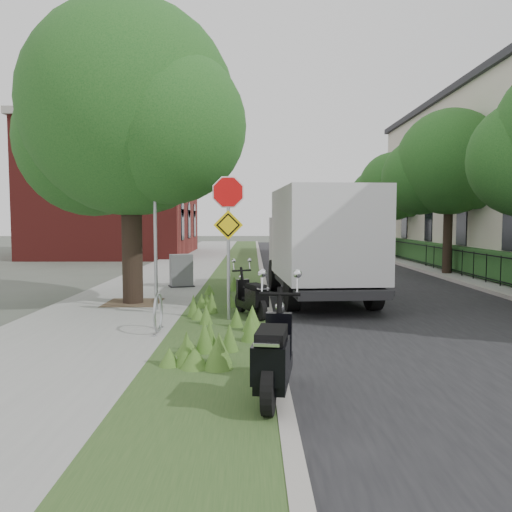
{
  "coord_description": "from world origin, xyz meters",
  "views": [
    {
      "loc": [
        -0.87,
        -10.1,
        2.28
      ],
      "look_at": [
        -0.79,
        3.39,
        1.3
      ],
      "focal_mm": 35.0,
      "sensor_mm": 36.0,
      "label": 1
    }
  ],
  "objects": [
    {
      "name": "scooter_near",
      "position": [
        -0.86,
        0.84,
        0.49
      ],
      "size": [
        0.78,
        1.51,
        0.76
      ],
      "color": "black",
      "rests_on": "ground"
    },
    {
      "name": "far_tree_b",
      "position": [
        6.94,
        10.05,
        4.37
      ],
      "size": [
        4.83,
        4.31,
        6.56
      ],
      "color": "black",
      "rests_on": "ground"
    },
    {
      "name": "bare_post",
      "position": [
        -3.2,
        1.8,
        2.12
      ],
      "size": [
        0.08,
        0.08,
        4.0
      ],
      "color": "#A5A8AD",
      "rests_on": "ground"
    },
    {
      "name": "ground",
      "position": [
        0.0,
        0.0,
        0.0
      ],
      "size": [
        120.0,
        120.0,
        0.0
      ],
      "primitive_type": "plane",
      "color": "#4C5147",
      "rests_on": "ground"
    },
    {
      "name": "verge",
      "position": [
        -1.5,
        10.0,
        0.06
      ],
      "size": [
        2.0,
        60.0,
        0.12
      ],
      "primitive_type": "cube",
      "color": "#2F4D21",
      "rests_on": "ground"
    },
    {
      "name": "road",
      "position": [
        3.0,
        10.0,
        0.01
      ],
      "size": [
        7.0,
        60.0,
        0.01
      ],
      "primitive_type": "cube",
      "color": "black",
      "rests_on": "ground"
    },
    {
      "name": "sign_assembly",
      "position": [
        -1.4,
        0.58,
        2.33
      ],
      "size": [
        0.94,
        0.08,
        3.22
      ],
      "color": "#A5A8AD",
      "rests_on": "ground"
    },
    {
      "name": "brick_building",
      "position": [
        -9.5,
        22.0,
        4.21
      ],
      "size": [
        9.4,
        10.4,
        8.3
      ],
      "color": "maroon",
      "rests_on": "ground"
    },
    {
      "name": "kerb_near",
      "position": [
        -0.5,
        10.0,
        0.07
      ],
      "size": [
        0.2,
        60.0,
        0.13
      ],
      "primitive_type": "cube",
      "color": "#9E9991",
      "rests_on": "ground"
    },
    {
      "name": "footpath_far",
      "position": [
        8.2,
        10.0,
        0.06
      ],
      "size": [
        3.2,
        60.0,
        0.12
      ],
      "primitive_type": "cube",
      "color": "gray",
      "rests_on": "ground"
    },
    {
      "name": "street_tree_main",
      "position": [
        -4.08,
        2.86,
        4.8
      ],
      "size": [
        6.21,
        5.54,
        7.66
      ],
      "color": "black",
      "rests_on": "ground"
    },
    {
      "name": "fence_far",
      "position": [
        7.2,
        10.0,
        0.67
      ],
      "size": [
        0.04,
        24.0,
        1.0
      ],
      "color": "black",
      "rests_on": "ground"
    },
    {
      "name": "sidewalk_near",
      "position": [
        -4.25,
        10.0,
        0.06
      ],
      "size": [
        3.5,
        60.0,
        0.12
      ],
      "primitive_type": "cube",
      "color": "gray",
      "rests_on": "ground"
    },
    {
      "name": "kerb_far",
      "position": [
        6.5,
        10.0,
        0.07
      ],
      "size": [
        0.2,
        60.0,
        0.13
      ],
      "primitive_type": "cube",
      "color": "#9E9991",
      "rests_on": "ground"
    },
    {
      "name": "scooter_far",
      "position": [
        -0.63,
        -4.25,
        0.56
      ],
      "size": [
        0.57,
        1.89,
        0.9
      ],
      "color": "black",
      "rests_on": "ground"
    },
    {
      "name": "far_tree_c",
      "position": [
        6.94,
        18.04,
        3.95
      ],
      "size": [
        4.37,
        3.89,
        5.93
      ],
      "color": "black",
      "rests_on": "ground"
    },
    {
      "name": "bike_hoop",
      "position": [
        -2.7,
        -0.6,
        0.5
      ],
      "size": [
        0.06,
        0.78,
        0.77
      ],
      "color": "#A5A8AD",
      "rests_on": "ground"
    },
    {
      "name": "utility_cabinet",
      "position": [
        -3.2,
        5.98,
        0.62
      ],
      "size": [
        0.91,
        0.75,
        1.05
      ],
      "color": "#262628",
      "rests_on": "ground"
    },
    {
      "name": "box_truck",
      "position": [
        1.02,
        3.87,
        1.74
      ],
      "size": [
        2.72,
        6.04,
        2.66
      ],
      "color": "#262628",
      "rests_on": "ground"
    },
    {
      "name": "hedge_far",
      "position": [
        7.9,
        10.0,
        0.67
      ],
      "size": [
        1.0,
        24.0,
        1.1
      ],
      "primitive_type": "cube",
      "color": "#184420",
      "rests_on": "footpath_far"
    }
  ]
}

